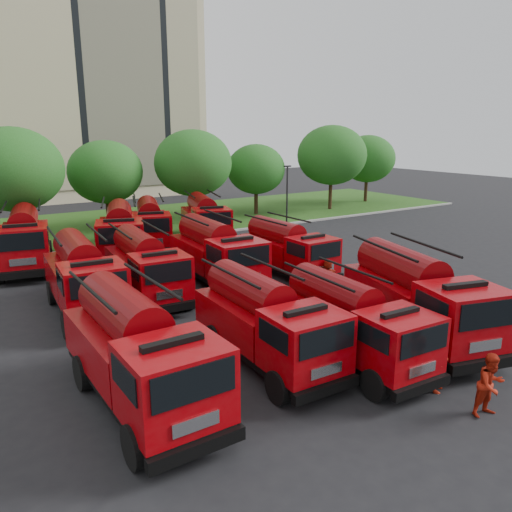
{
  "coord_description": "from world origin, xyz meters",
  "views": [
    {
      "loc": [
        -12.77,
        -16.23,
        8.03
      ],
      "look_at": [
        0.5,
        4.23,
        1.8
      ],
      "focal_mm": 35.0,
      "sensor_mm": 36.0,
      "label": 1
    }
  ],
  "objects_px": {
    "fire_truck_4": "(83,276)",
    "fire_truck_9": "(120,233)",
    "fire_truck_2": "(352,322)",
    "fire_truck_7": "(287,249)",
    "fire_truck_5": "(145,266)",
    "fire_truck_10": "(150,225)",
    "fire_truck_3": "(417,297)",
    "firefighter_0": "(437,390)",
    "firefighter_4": "(98,368)",
    "fire_truck_11": "(205,219)",
    "firefighter_2": "(485,321)",
    "fire_truck_0": "(139,352)",
    "firefighter_3": "(394,309)",
    "fire_truck_1": "(265,321)",
    "firefighter_5": "(327,291)",
    "fire_truck_8": "(24,239)",
    "firefighter_1": "(487,415)",
    "fire_truck_6": "(216,253)"
  },
  "relations": [
    {
      "from": "fire_truck_4",
      "to": "fire_truck_9",
      "type": "distance_m",
      "value": 9.11
    },
    {
      "from": "fire_truck_2",
      "to": "fire_truck_7",
      "type": "bearing_deg",
      "value": 68.33
    },
    {
      "from": "fire_truck_2",
      "to": "fire_truck_7",
      "type": "xyz_separation_m",
      "value": [
        4.6,
        10.02,
        0.02
      ]
    },
    {
      "from": "fire_truck_5",
      "to": "fire_truck_10",
      "type": "distance_m",
      "value": 10.71
    },
    {
      "from": "fire_truck_4",
      "to": "fire_truck_9",
      "type": "height_order",
      "value": "fire_truck_9"
    },
    {
      "from": "fire_truck_3",
      "to": "fire_truck_4",
      "type": "bearing_deg",
      "value": 150.21
    },
    {
      "from": "firefighter_0",
      "to": "firefighter_4",
      "type": "bearing_deg",
      "value": 108.21
    },
    {
      "from": "fire_truck_11",
      "to": "firefighter_2",
      "type": "xyz_separation_m",
      "value": [
        2.8,
        -20.74,
        -1.65
      ]
    },
    {
      "from": "fire_truck_0",
      "to": "firefighter_3",
      "type": "distance_m",
      "value": 12.88
    },
    {
      "from": "fire_truck_2",
      "to": "fire_truck_9",
      "type": "xyz_separation_m",
      "value": [
        -2.21,
        18.2,
        0.25
      ]
    },
    {
      "from": "fire_truck_9",
      "to": "fire_truck_7",
      "type": "bearing_deg",
      "value": -32.07
    },
    {
      "from": "fire_truck_1",
      "to": "fire_truck_5",
      "type": "height_order",
      "value": "fire_truck_5"
    },
    {
      "from": "fire_truck_4",
      "to": "firefighter_4",
      "type": "relative_size",
      "value": 4.84
    },
    {
      "from": "firefighter_2",
      "to": "fire_truck_2",
      "type": "bearing_deg",
      "value": 107.35
    },
    {
      "from": "fire_truck_3",
      "to": "fire_truck_9",
      "type": "xyz_separation_m",
      "value": [
        -5.77,
        18.06,
        0.03
      ]
    },
    {
      "from": "fire_truck_5",
      "to": "fire_truck_11",
      "type": "xyz_separation_m",
      "value": [
        8.34,
        9.93,
        0.05
      ]
    },
    {
      "from": "fire_truck_0",
      "to": "fire_truck_3",
      "type": "xyz_separation_m",
      "value": [
        10.77,
        -1.2,
        0.02
      ]
    },
    {
      "from": "fire_truck_7",
      "to": "firefighter_5",
      "type": "xyz_separation_m",
      "value": [
        0.03,
        -3.43,
        -1.51
      ]
    },
    {
      "from": "fire_truck_5",
      "to": "fire_truck_8",
      "type": "distance_m",
      "value": 9.85
    },
    {
      "from": "fire_truck_2",
      "to": "firefighter_4",
      "type": "bearing_deg",
      "value": 153.09
    },
    {
      "from": "firefighter_2",
      "to": "firefighter_3",
      "type": "xyz_separation_m",
      "value": [
        -2.16,
        3.18,
        0.0
      ]
    },
    {
      "from": "firefighter_1",
      "to": "fire_truck_7",
      "type": "bearing_deg",
      "value": 85.43
    },
    {
      "from": "fire_truck_10",
      "to": "firefighter_5",
      "type": "bearing_deg",
      "value": -55.02
    },
    {
      "from": "fire_truck_1",
      "to": "fire_truck_3",
      "type": "height_order",
      "value": "fire_truck_3"
    },
    {
      "from": "fire_truck_3",
      "to": "fire_truck_1",
      "type": "bearing_deg",
      "value": -178.14
    },
    {
      "from": "fire_truck_11",
      "to": "firefighter_3",
      "type": "bearing_deg",
      "value": -72.14
    },
    {
      "from": "fire_truck_2",
      "to": "fire_truck_11",
      "type": "distance_m",
      "value": 21.0
    },
    {
      "from": "fire_truck_2",
      "to": "fire_truck_5",
      "type": "bearing_deg",
      "value": 111.49
    },
    {
      "from": "fire_truck_5",
      "to": "firefighter_4",
      "type": "relative_size",
      "value": 4.63
    },
    {
      "from": "fire_truck_0",
      "to": "firefighter_5",
      "type": "relative_size",
      "value": 4.61
    },
    {
      "from": "fire_truck_4",
      "to": "firefighter_1",
      "type": "distance_m",
      "value": 16.74
    },
    {
      "from": "firefighter_3",
      "to": "fire_truck_5",
      "type": "bearing_deg",
      "value": -53.22
    },
    {
      "from": "fire_truck_5",
      "to": "fire_truck_2",
      "type": "bearing_deg",
      "value": -67.46
    },
    {
      "from": "fire_truck_9",
      "to": "fire_truck_6",
      "type": "bearing_deg",
      "value": -52.05
    },
    {
      "from": "fire_truck_0",
      "to": "firefighter_1",
      "type": "height_order",
      "value": "fire_truck_0"
    },
    {
      "from": "fire_truck_9",
      "to": "fire_truck_3",
      "type": "bearing_deg",
      "value": -54.11
    },
    {
      "from": "firefighter_1",
      "to": "fire_truck_4",
      "type": "bearing_deg",
      "value": 126.08
    },
    {
      "from": "fire_truck_3",
      "to": "fire_truck_4",
      "type": "distance_m",
      "value": 14.24
    },
    {
      "from": "firefighter_2",
      "to": "firefighter_3",
      "type": "height_order",
      "value": "firefighter_3"
    },
    {
      "from": "fire_truck_7",
      "to": "firefighter_4",
      "type": "bearing_deg",
      "value": -156.27
    },
    {
      "from": "fire_truck_6",
      "to": "fire_truck_7",
      "type": "relative_size",
      "value": 1.13
    },
    {
      "from": "fire_truck_4",
      "to": "fire_truck_11",
      "type": "xyz_separation_m",
      "value": [
        11.36,
        10.25,
        -0.02
      ]
    },
    {
      "from": "fire_truck_2",
      "to": "fire_truck_3",
      "type": "height_order",
      "value": "fire_truck_3"
    },
    {
      "from": "firefighter_0",
      "to": "fire_truck_4",
      "type": "bearing_deg",
      "value": 88.46
    },
    {
      "from": "fire_truck_0",
      "to": "fire_truck_1",
      "type": "relative_size",
      "value": 1.08
    },
    {
      "from": "fire_truck_5",
      "to": "fire_truck_9",
      "type": "bearing_deg",
      "value": 84.41
    },
    {
      "from": "fire_truck_8",
      "to": "fire_truck_5",
      "type": "bearing_deg",
      "value": -55.58
    },
    {
      "from": "fire_truck_2",
      "to": "fire_truck_1",
      "type": "bearing_deg",
      "value": 151.42
    },
    {
      "from": "fire_truck_2",
      "to": "firefighter_1",
      "type": "relative_size",
      "value": 3.49
    },
    {
      "from": "fire_truck_10",
      "to": "firefighter_0",
      "type": "xyz_separation_m",
      "value": [
        0.35,
        -23.39,
        -1.65
      ]
    }
  ]
}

